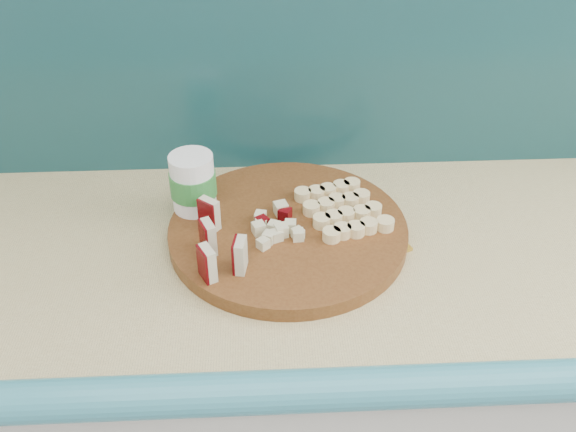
# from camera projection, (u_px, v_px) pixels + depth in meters

# --- Properties ---
(kitchen_counter) EXTENTS (2.20, 0.63, 0.91)m
(kitchen_counter) POSITION_uv_depth(u_px,v_px,m) (431.00, 408.00, 1.39)
(kitchen_counter) COLOR silver
(kitchen_counter) RESTS_ON ground
(backsplash) EXTENTS (2.20, 0.02, 0.50)m
(backsplash) POSITION_uv_depth(u_px,v_px,m) (445.00, 45.00, 1.20)
(backsplash) COLOR teal
(backsplash) RESTS_ON kitchen_counter
(cutting_board) EXTENTS (0.53, 0.53, 0.03)m
(cutting_board) POSITION_uv_depth(u_px,v_px,m) (288.00, 231.00, 1.13)
(cutting_board) COLOR #4E2810
(cutting_board) RESTS_ON kitchen_counter
(apple_wedges) EXTENTS (0.08, 0.17, 0.06)m
(apple_wedges) POSITION_uv_depth(u_px,v_px,m) (216.00, 242.00, 1.04)
(apple_wedges) COLOR beige
(apple_wedges) RESTS_ON cutting_board
(apple_chunks) EXTENTS (0.07, 0.07, 0.02)m
(apple_chunks) POSITION_uv_depth(u_px,v_px,m) (274.00, 223.00, 1.11)
(apple_chunks) COLOR beige
(apple_chunks) RESTS_ON cutting_board
(banana_slices) EXTENTS (0.17, 0.18, 0.02)m
(banana_slices) POSITION_uv_depth(u_px,v_px,m) (342.00, 209.00, 1.15)
(banana_slices) COLOR beige
(banana_slices) RESTS_ON cutting_board
(canister) EXTENTS (0.08, 0.08, 0.13)m
(canister) POSITION_uv_depth(u_px,v_px,m) (193.00, 187.00, 1.14)
(canister) COLOR white
(canister) RESTS_ON kitchen_counter
(banana_peel) EXTENTS (0.23, 0.19, 0.01)m
(banana_peel) POSITION_uv_depth(u_px,v_px,m) (347.00, 223.00, 1.17)
(banana_peel) COLOR gold
(banana_peel) RESTS_ON kitchen_counter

